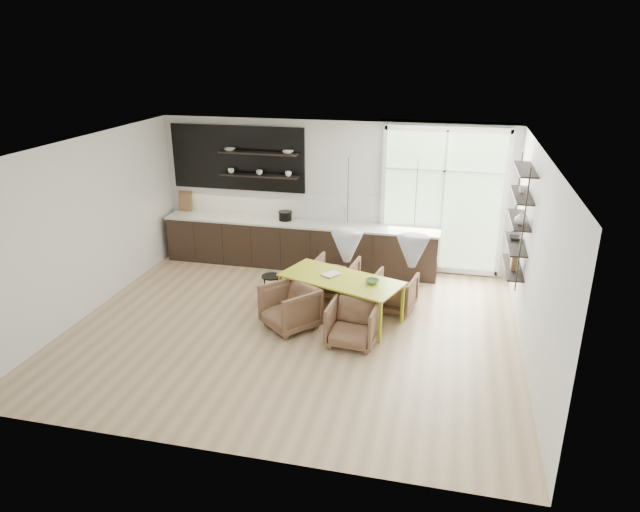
{
  "coord_description": "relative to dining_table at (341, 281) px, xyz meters",
  "views": [
    {
      "loc": [
        2.27,
        -7.8,
        4.33
      ],
      "look_at": [
        0.31,
        0.6,
        1.05
      ],
      "focal_mm": 32.0,
      "sensor_mm": 36.0,
      "label": 1
    }
  ],
  "objects": [
    {
      "name": "wire_stool",
      "position": [
        -1.32,
        0.41,
        -0.37
      ],
      "size": [
        0.37,
        0.37,
        0.46
      ],
      "rotation": [
        0.0,
        0.0,
        -0.38
      ],
      "color": "black",
      "rests_on": "ground"
    },
    {
      "name": "armchair_front_left",
      "position": [
        -0.72,
        -0.51,
        -0.31
      ],
      "size": [
        1.08,
        1.08,
        0.71
      ],
      "primitive_type": "imported",
      "rotation": [
        0.0,
        0.0,
        -0.71
      ],
      "color": "brown",
      "rests_on": "ground"
    },
    {
      "name": "armchair_back_left",
      "position": [
        -0.27,
        0.88,
        -0.32
      ],
      "size": [
        0.82,
        0.84,
        0.69
      ],
      "primitive_type": "imported",
      "rotation": [
        0.0,
        0.0,
        3.03
      ],
      "color": "brown",
      "rests_on": "ground"
    },
    {
      "name": "armchair_back_right",
      "position": [
        0.82,
        0.52,
        -0.34
      ],
      "size": [
        0.8,
        0.82,
        0.64
      ],
      "primitive_type": "imported",
      "rotation": [
        0.0,
        0.0,
        2.96
      ],
      "color": "brown",
      "rests_on": "ground"
    },
    {
      "name": "dining_table",
      "position": [
        0.0,
        0.0,
        0.0
      ],
      "size": [
        2.14,
        1.49,
        0.71
      ],
      "rotation": [
        0.0,
        0.0,
        -0.35
      ],
      "color": "#ADB324",
      "rests_on": "ground"
    },
    {
      "name": "table_book",
      "position": [
        -0.27,
        0.16,
        0.06
      ],
      "size": [
        0.34,
        0.36,
        0.03
      ],
      "primitive_type": "imported",
      "rotation": [
        0.0,
        0.0,
        -0.58
      ],
      "color": "white",
      "rests_on": "dining_table"
    },
    {
      "name": "kitchen_run",
      "position": [
        -1.36,
        2.13,
        -0.07
      ],
      "size": [
        5.54,
        0.69,
        2.75
      ],
      "color": "black",
      "rests_on": "ground"
    },
    {
      "name": "room",
      "position": [
        -0.08,
        0.54,
        0.8
      ],
      "size": [
        7.02,
        6.01,
        2.91
      ],
      "color": "tan",
      "rests_on": "ground"
    },
    {
      "name": "table_bowl",
      "position": [
        0.52,
        -0.09,
        0.08
      ],
      "size": [
        0.23,
        0.23,
        0.07
      ],
      "primitive_type": "imported",
      "rotation": [
        0.0,
        0.0,
        -0.07
      ],
      "color": "#547C4B",
      "rests_on": "dining_table"
    },
    {
      "name": "armchair_front_right",
      "position": [
        0.35,
        -0.79,
        -0.33
      ],
      "size": [
        0.77,
        0.79,
        0.67
      ],
      "primitive_type": "imported",
      "rotation": [
        0.0,
        0.0,
        -0.07
      ],
      "color": "brown",
      "rests_on": "ground"
    },
    {
      "name": "right_shelving",
      "position": [
        2.7,
        0.61,
        0.99
      ],
      "size": [
        0.26,
        1.22,
        1.9
      ],
      "color": "black",
      "rests_on": "ground"
    }
  ]
}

